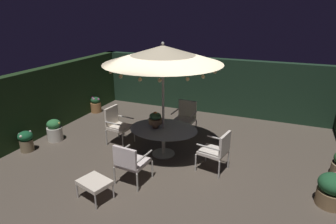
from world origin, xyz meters
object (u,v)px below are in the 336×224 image
at_px(patio_chair_north, 217,149).
at_px(potted_plant_front_corner, 55,130).
at_px(patio_umbrella, 163,55).
at_px(patio_chair_northeast, 185,116).
at_px(potted_plant_back_left, 26,140).
at_px(potted_plant_back_right, 96,105).
at_px(patio_dining_table, 163,133).
at_px(patio_chair_east, 117,123).
at_px(ottoman_footrest, 95,183).
at_px(patio_chair_southeast, 130,161).
at_px(centerpiece_planter, 155,119).
at_px(potted_plant_left_near, 333,190).

height_order(patio_chair_north, potted_plant_front_corner, patio_chair_north).
xyz_separation_m(patio_umbrella, patio_chair_northeast, (0.07, 1.44, -1.96)).
bearing_deg(potted_plant_back_left, patio_chair_northeast, 37.59).
distance_m(patio_umbrella, potted_plant_back_right, 4.59).
distance_m(patio_dining_table, patio_chair_east, 1.44).
bearing_deg(patio_chair_northeast, potted_plant_front_corner, -150.15).
height_order(patio_umbrella, patio_chair_northeast, patio_umbrella).
xyz_separation_m(patio_dining_table, patio_chair_northeast, (0.07, 1.44, -0.05)).
relative_size(patio_chair_northeast, potted_plant_back_right, 1.75).
distance_m(patio_chair_north, potted_plant_back_right, 5.39).
bearing_deg(ottoman_footrest, potted_plant_front_corner, 146.30).
height_order(patio_chair_southeast, ottoman_footrest, patio_chair_southeast).
relative_size(potted_plant_front_corner, potted_plant_back_left, 1.13).
relative_size(centerpiece_planter, patio_chair_east, 0.41).
xyz_separation_m(patio_chair_northeast, patio_chair_southeast, (-0.20, -2.87, -0.03)).
distance_m(patio_chair_southeast, potted_plant_back_left, 3.23).
distance_m(centerpiece_planter, potted_plant_front_corner, 3.02).
bearing_deg(potted_plant_back_left, potted_plant_front_corner, 75.27).
height_order(patio_umbrella, patio_chair_southeast, patio_umbrella).
bearing_deg(patio_umbrella, potted_plant_front_corner, -172.72).
bearing_deg(potted_plant_front_corner, patio_umbrella, 7.28).
relative_size(patio_chair_north, potted_plant_back_right, 1.71).
bearing_deg(centerpiece_planter, potted_plant_front_corner, -172.80).
height_order(patio_dining_table, potted_plant_left_near, patio_dining_table).
xyz_separation_m(patio_chair_northeast, potted_plant_back_left, (-3.41, -2.63, -0.26)).
bearing_deg(patio_chair_east, patio_dining_table, -5.63).
relative_size(patio_dining_table, centerpiece_planter, 4.07).
bearing_deg(patio_umbrella, potted_plant_back_left, -160.41).
distance_m(potted_plant_front_corner, potted_plant_back_right, 2.41).
relative_size(ottoman_footrest, potted_plant_back_left, 1.28).
xyz_separation_m(patio_umbrella, patio_chair_north, (1.41, -0.27, -1.96)).
bearing_deg(potted_plant_back_right, patio_chair_north, -24.70).
bearing_deg(patio_chair_east, potted_plant_front_corner, -162.28).
relative_size(patio_chair_southeast, potted_plant_front_corner, 1.47).
height_order(centerpiece_planter, potted_plant_back_left, centerpiece_planter).
height_order(patio_umbrella, patio_chair_east, patio_umbrella).
bearing_deg(potted_plant_back_right, potted_plant_left_near, -20.06).
relative_size(patio_chair_east, potted_plant_back_left, 1.86).
xyz_separation_m(ottoman_footrest, potted_plant_back_right, (-2.97, 4.13, -0.07)).
bearing_deg(ottoman_footrest, patio_chair_southeast, 61.53).
bearing_deg(patio_chair_east, potted_plant_left_near, -8.57).
bearing_deg(potted_plant_left_near, patio_dining_table, 170.30).
bearing_deg(potted_plant_front_corner, ottoman_footrest, -33.70).
height_order(patio_chair_north, ottoman_footrest, patio_chair_north).
relative_size(patio_chair_north, potted_plant_left_near, 1.48).
relative_size(patio_chair_east, patio_chair_southeast, 1.12).
distance_m(patio_chair_north, patio_chair_east, 2.88).
bearing_deg(potted_plant_back_right, ottoman_footrest, -54.29).
height_order(patio_dining_table, potted_plant_back_left, patio_dining_table).
height_order(patio_umbrella, ottoman_footrest, patio_umbrella).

